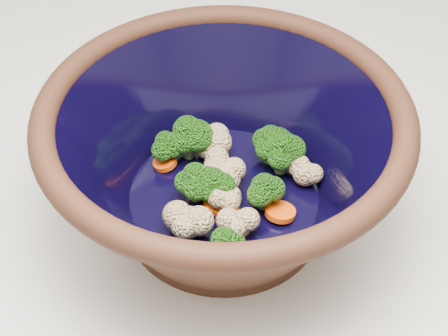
{
  "coord_description": "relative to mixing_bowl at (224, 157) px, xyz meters",
  "views": [
    {
      "loc": [
        0.09,
        -0.53,
        1.42
      ],
      "look_at": [
        0.1,
        -0.09,
        0.97
      ],
      "focal_mm": 50.0,
      "sensor_mm": 36.0,
      "label": 1
    }
  ],
  "objects": [
    {
      "name": "mixing_bowl",
      "position": [
        0.0,
        0.0,
        0.0
      ],
      "size": [
        0.36,
        0.36,
        0.16
      ],
      "rotation": [
        0.0,
        0.0,
        0.07
      ],
      "color": "black",
      "rests_on": "counter"
    },
    {
      "name": "vegetable_pile",
      "position": [
        0.0,
        0.01,
        -0.03
      ],
      "size": [
        0.18,
        0.18,
        0.06
      ],
      "color": "#608442",
      "rests_on": "mixing_bowl"
    }
  ]
}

